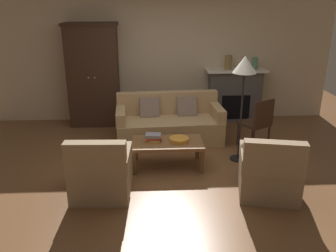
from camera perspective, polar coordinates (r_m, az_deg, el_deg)
The scene contains 14 objects.
ground_plane at distance 5.54m, azimuth -0.03°, elevation -7.03°, with size 9.60×9.60×0.00m, color brown.
back_wall at distance 7.56m, azimuth -1.06°, elevation 11.53°, with size 7.20×0.10×2.80m, color beige.
fireplace at distance 7.69m, azimuth 10.71°, elevation 5.01°, with size 1.26×0.48×1.12m.
armoire at distance 7.38m, azimuth -11.98°, elevation 8.06°, with size 1.06×0.57×2.07m.
couch at distance 6.53m, azimuth 0.17°, elevation 0.33°, with size 1.97×0.97×0.86m.
coffee_table at distance 5.49m, azimuth -0.08°, elevation -3.06°, with size 1.10×0.60×0.42m.
fruit_bowl at distance 5.47m, azimuth 1.81°, elevation -2.21°, with size 0.30×0.30×0.06m, color orange.
book_stack at distance 5.48m, azimuth -2.42°, elevation -1.88°, with size 0.27×0.20×0.11m.
mantel_vase_bronze at distance 7.49m, azimuth 9.73°, elevation 10.13°, with size 0.15×0.15×0.29m, color olive.
mantel_vase_jade at distance 7.63m, azimuth 13.88°, elevation 9.83°, with size 0.13×0.13×0.24m, color slate.
armchair_near_left at distance 4.81m, azimuth -10.82°, elevation -7.63°, with size 0.81×0.80×0.88m.
armchair_near_right at distance 4.92m, azimuth 16.08°, elevation -7.43°, with size 0.90×0.91×0.88m.
side_chair_wooden at distance 6.32m, azimuth 14.43°, elevation 0.86°, with size 0.60×0.60×0.90m.
floor_lamp at distance 5.52m, azimuth 12.28°, elevation 8.71°, with size 0.36×0.36×1.71m.
Camera 1 is at (-0.25, -4.92, 2.52)m, focal length 37.60 mm.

